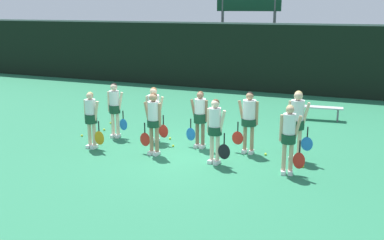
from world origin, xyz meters
TOP-DOWN VIEW (x-y plane):
  - ground_plane at (0.00, 0.00)m, footprint 140.00×140.00m
  - fence_windscreen at (0.00, 9.51)m, footprint 60.00×0.08m
  - scoreboard at (-1.67, 11.50)m, footprint 3.26×0.15m
  - bench_courtside at (2.65, 5.10)m, footprint 1.89×0.54m
  - player_0 at (-2.67, -0.68)m, footprint 0.63×0.34m
  - player_1 at (-0.81, -0.53)m, footprint 0.65×0.35m
  - player_2 at (0.94, -0.58)m, footprint 0.64×0.35m
  - player_3 at (2.77, -0.61)m, footprint 0.62×0.34m
  - player_4 at (-2.65, 0.50)m, footprint 0.60×0.34m
  - player_5 at (-1.35, 0.55)m, footprint 0.68×0.40m
  - player_6 at (0.10, 0.52)m, footprint 0.63×0.35m
  - player_7 at (1.48, 0.56)m, footprint 0.70×0.41m
  - player_8 at (2.77, 0.50)m, footprint 0.67×0.39m
  - tennis_ball_0 at (-3.63, 0.13)m, footprint 0.07×0.07m
  - tennis_ball_1 at (-1.01, 0.90)m, footprint 0.06×0.06m
  - tennis_ball_2 at (-3.38, 0.96)m, footprint 0.07×0.07m
  - tennis_ball_3 at (-0.61, 0.26)m, footprint 0.07×0.07m
  - tennis_ball_4 at (3.06, -0.05)m, footprint 0.07×0.07m
  - tennis_ball_5 at (1.99, 0.53)m, footprint 0.07×0.07m
  - tennis_ball_6 at (-3.66, 1.78)m, footprint 0.07×0.07m

SIDE VIEW (x-z plane):
  - ground_plane at x=0.00m, z-range 0.00..0.00m
  - tennis_ball_1 at x=-1.01m, z-range 0.00..0.06m
  - tennis_ball_3 at x=-0.61m, z-range 0.00..0.07m
  - tennis_ball_6 at x=-3.66m, z-range 0.00..0.07m
  - tennis_ball_0 at x=-3.63m, z-range 0.00..0.07m
  - tennis_ball_5 at x=1.99m, z-range 0.00..0.07m
  - tennis_ball_4 at x=3.06m, z-range 0.00..0.07m
  - tennis_ball_2 at x=-3.38m, z-range 0.00..0.07m
  - bench_courtside at x=2.65m, z-range 0.17..0.64m
  - player_0 at x=-2.67m, z-range 0.12..1.72m
  - player_6 at x=0.10m, z-range 0.13..1.74m
  - player_5 at x=-1.35m, z-range 0.14..1.76m
  - player_3 at x=2.77m, z-range 0.13..1.80m
  - player_2 at x=0.94m, z-range 0.14..1.80m
  - player_4 at x=-2.65m, z-range 0.14..1.81m
  - player_1 at x=-0.81m, z-range 0.15..1.84m
  - player_7 at x=1.48m, z-range 0.16..1.84m
  - player_8 at x=2.77m, z-range 0.18..1.99m
  - fence_windscreen at x=0.00m, z-range 0.01..3.18m
  - scoreboard at x=-1.67m, z-range 1.41..6.67m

